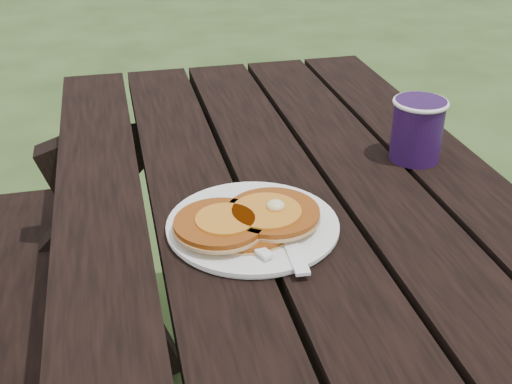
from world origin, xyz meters
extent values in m
cube|color=black|center=(0.00, 0.00, 0.73)|extent=(0.75, 1.80, 0.04)
cylinder|color=white|center=(-0.08, 0.13, 0.76)|extent=(0.32, 0.32, 0.01)
cylinder|color=#944410|center=(-0.09, 0.12, 0.77)|extent=(0.13, 0.13, 0.01)
cylinder|color=#944410|center=(-0.14, 0.11, 0.78)|extent=(0.13, 0.13, 0.01)
cylinder|color=#944410|center=(-0.05, 0.12, 0.78)|extent=(0.14, 0.14, 0.01)
cylinder|color=#B76B1A|center=(-0.06, 0.12, 0.79)|extent=(0.10, 0.10, 0.00)
ellipsoid|color=#F4E59E|center=(-0.05, 0.12, 0.79)|extent=(0.03, 0.03, 0.02)
cube|color=white|center=(-0.04, 0.08, 0.76)|extent=(0.03, 0.18, 0.00)
cylinder|color=#250E3C|center=(0.25, 0.30, 0.81)|extent=(0.09, 0.09, 0.11)
torus|color=white|center=(0.25, 0.30, 0.86)|extent=(0.10, 0.10, 0.01)
cylinder|color=black|center=(0.25, 0.30, 0.86)|extent=(0.08, 0.08, 0.01)
camera|label=1|loc=(-0.26, -0.65, 1.27)|focal=45.00mm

